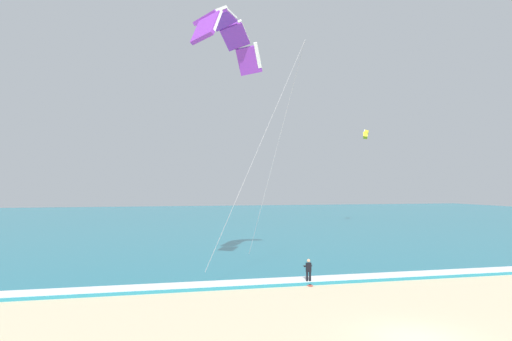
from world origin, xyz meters
TOP-DOWN VIEW (x-y plane):
  - ground_plane at (0.00, 0.00)m, footprint 200.00×200.00m
  - sea at (0.00, 71.01)m, footprint 200.00×120.00m
  - surf_foam at (0.00, 12.01)m, footprint 200.00×1.74m
  - surfboard at (-0.77, 11.26)m, footprint 0.56×1.43m
  - kitesurfer at (-0.76, 11.28)m, footprint 0.55×0.55m
  - kite_primary at (-5.73, 14.43)m, footprint 7.86×8.84m
  - kite_distant at (23.75, 51.14)m, footprint 2.28×3.64m

SIDE VIEW (x-z plane):
  - ground_plane at x=0.00m, z-range 0.00..0.00m
  - surfboard at x=-0.77m, z-range -0.02..0.07m
  - sea at x=0.00m, z-range 0.00..0.20m
  - surf_foam at x=0.00m, z-range 0.20..0.24m
  - kitesurfer at x=-0.76m, z-range 0.10..1.79m
  - kite_distant at x=23.75m, z-range 14.48..15.87m
  - kite_primary at x=-5.73m, z-range 8.58..26.27m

